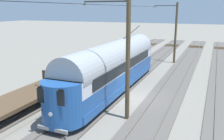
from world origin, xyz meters
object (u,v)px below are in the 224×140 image
object	(u,v)px
flatcar_adjacent	(0,107)
catenary_pole_mid_near	(127,57)
vintage_streetcar	(114,66)
catenary_pole_foreground	(175,32)
spare_tie_stack	(65,72)

from	to	relation	value
flatcar_adjacent	catenary_pole_mid_near	size ratio (longest dim) A/B	1.65
vintage_streetcar	catenary_pole_mid_near	xyz separation A→B (m)	(-2.85, 4.82, 1.82)
catenary_pole_mid_near	vintage_streetcar	bearing A→B (deg)	-59.37
catenary_pole_foreground	catenary_pole_mid_near	world-z (taller)	same
vintage_streetcar	catenary_pole_foreground	bearing A→B (deg)	-101.51
catenary_pole_mid_near	spare_tie_stack	world-z (taller)	catenary_pole_mid_near
vintage_streetcar	flatcar_adjacent	distance (m)	9.37
catenary_pole_foreground	spare_tie_stack	world-z (taller)	catenary_pole_foreground
catenary_pole_mid_near	spare_tie_stack	bearing A→B (deg)	-38.94
catenary_pole_mid_near	spare_tie_stack	xyz separation A→B (m)	(9.86, -7.97, -3.81)
spare_tie_stack	flatcar_adjacent	bearing A→B (deg)	102.68
vintage_streetcar	flatcar_adjacent	bearing A→B (deg)	61.09
catenary_pole_foreground	catenary_pole_mid_near	size ratio (longest dim) A/B	1.00
catenary_pole_foreground	spare_tie_stack	distance (m)	15.15
vintage_streetcar	catenary_pole_mid_near	bearing A→B (deg)	120.63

